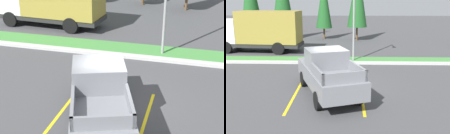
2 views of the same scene
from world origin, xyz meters
TOP-DOWN VIEW (x-y plane):
  - ground_plane at (0.00, 0.00)m, footprint 120.00×120.00m
  - parking_line_near at (-2.01, -0.97)m, footprint 0.12×4.80m
  - parking_line_far at (1.09, -0.97)m, footprint 0.12×4.80m
  - curb_strip at (0.00, 5.00)m, footprint 56.00×0.40m
  - grass_median at (0.00, 6.10)m, footprint 56.00×1.80m
  - pickup_truck_main at (-0.47, -0.92)m, footprint 3.55×5.55m

SIDE VIEW (x-z plane):
  - ground_plane at x=0.00m, z-range 0.00..0.00m
  - parking_line_near at x=-2.01m, z-range 0.00..0.01m
  - parking_line_far at x=1.09m, z-range 0.00..0.01m
  - grass_median at x=0.00m, z-range 0.00..0.06m
  - curb_strip at x=0.00m, z-range 0.00..0.15m
  - pickup_truck_main at x=-0.47m, z-range -0.01..2.09m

